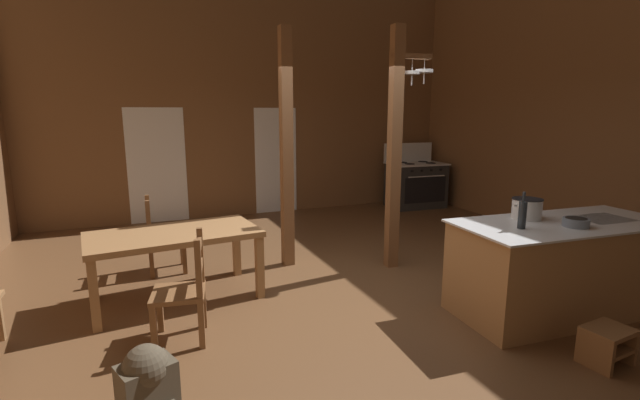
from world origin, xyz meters
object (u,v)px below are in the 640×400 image
at_px(ladderback_chair_near_window, 162,237).
at_px(stockpot_on_counter, 527,209).
at_px(kitchen_island, 561,267).
at_px(bottle_tall_on_counter, 522,214).
at_px(dining_table, 174,240).
at_px(mixing_bowl_on_counter, 576,222).
at_px(ladderback_chair_by_post, 185,290).
at_px(stove_range, 415,184).
at_px(backpack, 148,389).
at_px(step_stool, 607,343).

height_order(ladderback_chair_near_window, stockpot_on_counter, stockpot_on_counter).
xyz_separation_m(kitchen_island, bottle_tall_on_counter, (-0.60, -0.03, 0.59)).
height_order(dining_table, mixing_bowl_on_counter, mixing_bowl_on_counter).
bearing_deg(bottle_tall_on_counter, ladderback_chair_by_post, 163.50).
bearing_deg(mixing_bowl_on_counter, bottle_tall_on_counter, 164.84).
bearing_deg(ladderback_chair_by_post, stove_range, 38.00).
relative_size(kitchen_island, stockpot_on_counter, 6.13).
distance_m(stove_range, backpack, 7.47).
bearing_deg(ladderback_chair_by_post, mixing_bowl_on_counter, -16.30).
xyz_separation_m(stove_range, dining_table, (-5.09, -3.05, 0.17)).
distance_m(dining_table, bottle_tall_on_counter, 3.43).
xyz_separation_m(ladderback_chair_near_window, backpack, (-0.26, -3.02, -0.14)).
bearing_deg(stove_range, bottle_tall_on_counter, -114.42).
distance_m(ladderback_chair_near_window, backpack, 3.04).
bearing_deg(bottle_tall_on_counter, kitchen_island, 2.43).
bearing_deg(mixing_bowl_on_counter, kitchen_island, 64.44).
bearing_deg(kitchen_island, backpack, -175.28).
distance_m(kitchen_island, bottle_tall_on_counter, 0.85).
distance_m(stove_range, mixing_bowl_on_counter, 5.27).
xyz_separation_m(kitchen_island, ladderback_chair_near_window, (-3.58, 2.70, -0.01)).
distance_m(kitchen_island, dining_table, 3.92).
bearing_deg(mixing_bowl_on_counter, dining_table, 150.58).
bearing_deg(kitchen_island, bottle_tall_on_counter, -177.57).
height_order(dining_table, backpack, dining_table).
height_order(backpack, bottle_tall_on_counter, bottle_tall_on_counter).
relative_size(kitchen_island, dining_table, 1.24).
height_order(step_stool, ladderback_chair_near_window, ladderback_chair_near_window).
distance_m(ladderback_chair_near_window, mixing_bowl_on_counter, 4.56).
xyz_separation_m(kitchen_island, stockpot_on_counter, (-0.25, 0.25, 0.56)).
distance_m(kitchen_island, mixing_bowl_on_counter, 0.53).
bearing_deg(ladderback_chair_near_window, stockpot_on_counter, -36.32).
relative_size(ladderback_chair_by_post, backpack, 1.59).
distance_m(stove_range, step_stool, 6.04).
bearing_deg(step_stool, stockpot_on_counter, 77.83).
relative_size(step_stool, ladderback_chair_near_window, 0.41).
height_order(ladderback_chair_near_window, bottle_tall_on_counter, bottle_tall_on_counter).
distance_m(ladderback_chair_by_post, stockpot_on_counter, 3.35).
height_order(ladderback_chair_near_window, backpack, ladderback_chair_near_window).
xyz_separation_m(backpack, stockpot_on_counter, (3.60, 0.57, 0.70)).
xyz_separation_m(step_stool, ladderback_chair_near_window, (-3.10, 3.55, 0.27)).
xyz_separation_m(stockpot_on_counter, mixing_bowl_on_counter, (0.17, -0.42, -0.06)).
height_order(stove_range, backpack, stove_range).
relative_size(stove_range, ladderback_chair_by_post, 1.39).
xyz_separation_m(dining_table, ladderback_chair_by_post, (-0.00, -0.93, -0.20)).
height_order(dining_table, ladderback_chair_near_window, ladderback_chair_near_window).
bearing_deg(mixing_bowl_on_counter, stockpot_on_counter, 111.62).
xyz_separation_m(step_stool, backpack, (-3.36, 0.53, 0.14)).
bearing_deg(ladderback_chair_by_post, dining_table, 89.97).
bearing_deg(step_stool, bottle_tall_on_counter, 98.28).
height_order(kitchen_island, ladderback_chair_near_window, ladderback_chair_near_window).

